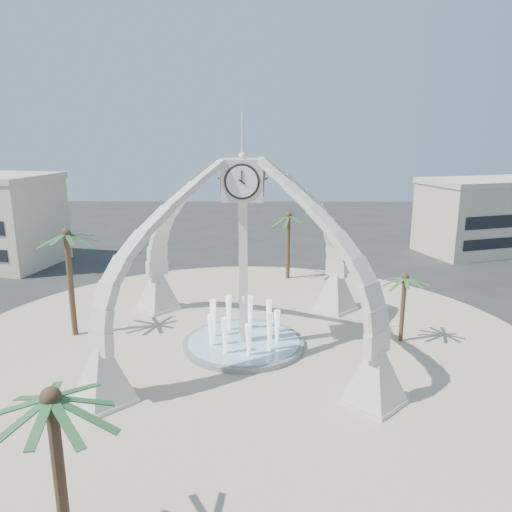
{
  "coord_description": "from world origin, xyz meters",
  "views": [
    {
      "loc": [
        1.15,
        -30.65,
        13.95
      ],
      "look_at": [
        0.79,
        2.0,
        5.73
      ],
      "focal_mm": 35.0,
      "sensor_mm": 36.0,
      "label": 1
    }
  ],
  "objects_px": {
    "palm_west": "(66,235)",
    "palm_south": "(51,400)",
    "clock_tower": "(243,252)",
    "palm_north": "(289,216)",
    "palm_east": "(405,278)",
    "fountain": "(244,343)"
  },
  "relations": [
    {
      "from": "palm_west",
      "to": "palm_south",
      "type": "distance_m",
      "value": 20.24
    },
    {
      "from": "clock_tower",
      "to": "palm_south",
      "type": "relative_size",
      "value": 2.59
    },
    {
      "from": "clock_tower",
      "to": "palm_north",
      "type": "bearing_deg",
      "value": 76.78
    },
    {
      "from": "palm_north",
      "to": "palm_south",
      "type": "relative_size",
      "value": 1.0
    },
    {
      "from": "palm_east",
      "to": "palm_west",
      "type": "xyz_separation_m",
      "value": [
        -22.55,
        0.82,
        2.66
      ]
    },
    {
      "from": "clock_tower",
      "to": "palm_north",
      "type": "xyz_separation_m",
      "value": [
        3.72,
        15.82,
        -0.37
      ]
    },
    {
      "from": "fountain",
      "to": "palm_north",
      "type": "height_order",
      "value": "palm_north"
    },
    {
      "from": "palm_east",
      "to": "palm_west",
      "type": "distance_m",
      "value": 22.73
    },
    {
      "from": "fountain",
      "to": "palm_north",
      "type": "xyz_separation_m",
      "value": [
        3.72,
        15.82,
        5.83
      ]
    },
    {
      "from": "clock_tower",
      "to": "fountain",
      "type": "bearing_deg",
      "value": 90.0
    },
    {
      "from": "palm_north",
      "to": "clock_tower",
      "type": "bearing_deg",
      "value": -103.22
    },
    {
      "from": "palm_west",
      "to": "palm_north",
      "type": "bearing_deg",
      "value": 41.87
    },
    {
      "from": "clock_tower",
      "to": "palm_north",
      "type": "distance_m",
      "value": 16.25
    },
    {
      "from": "palm_west",
      "to": "palm_south",
      "type": "xyz_separation_m",
      "value": [
        6.73,
        -19.06,
        -1.09
      ]
    },
    {
      "from": "palm_east",
      "to": "palm_north",
      "type": "xyz_separation_m",
      "value": [
        -6.93,
        14.82,
        1.62
      ]
    },
    {
      "from": "fountain",
      "to": "palm_south",
      "type": "bearing_deg",
      "value": -106.7
    },
    {
      "from": "fountain",
      "to": "palm_west",
      "type": "distance_m",
      "value": 13.87
    },
    {
      "from": "palm_north",
      "to": "fountain",
      "type": "bearing_deg",
      "value": -103.22
    },
    {
      "from": "palm_west",
      "to": "palm_east",
      "type": "bearing_deg",
      "value": -2.08
    },
    {
      "from": "palm_north",
      "to": "palm_west",
      "type": "bearing_deg",
      "value": -138.13
    },
    {
      "from": "clock_tower",
      "to": "fountain",
      "type": "distance_m",
      "value": 6.2
    },
    {
      "from": "clock_tower",
      "to": "palm_south",
      "type": "xyz_separation_m",
      "value": [
        -5.17,
        -17.24,
        -0.42
      ]
    }
  ]
}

